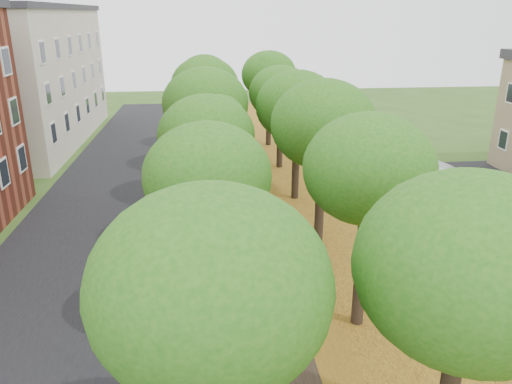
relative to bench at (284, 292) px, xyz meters
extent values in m
cube|color=black|center=(-7.87, 7.62, -0.44)|extent=(8.00, 70.00, 0.01)
cube|color=black|center=(-0.37, 7.62, -0.43)|extent=(3.20, 70.00, 0.01)
cube|color=#B37B21|center=(4.63, 7.62, -0.43)|extent=(7.50, 70.00, 0.01)
cube|color=black|center=(13.13, 8.62, -0.44)|extent=(9.00, 16.00, 0.01)
ellipsoid|color=#1F5A13|center=(-2.57, -7.38, 4.65)|extent=(4.14, 4.14, 3.52)
cylinder|color=black|center=(-2.57, -1.38, 1.43)|extent=(0.40, 0.40, 3.74)
ellipsoid|color=#1F5A13|center=(-2.57, -1.38, 4.65)|extent=(4.14, 4.14, 3.52)
cylinder|color=black|center=(-2.57, 4.62, 1.43)|extent=(0.40, 0.40, 3.74)
ellipsoid|color=#1F5A13|center=(-2.57, 4.62, 4.65)|extent=(4.14, 4.14, 3.52)
cylinder|color=black|center=(-2.57, 10.62, 1.43)|extent=(0.40, 0.40, 3.74)
ellipsoid|color=#1F5A13|center=(-2.57, 10.62, 4.65)|extent=(4.14, 4.14, 3.52)
cylinder|color=black|center=(-2.57, 16.62, 1.43)|extent=(0.40, 0.40, 3.74)
ellipsoid|color=#1F5A13|center=(-2.57, 16.62, 4.65)|extent=(4.14, 4.14, 3.52)
cylinder|color=black|center=(-2.57, 22.62, 1.43)|extent=(0.40, 0.40, 3.74)
ellipsoid|color=#1F5A13|center=(-2.57, 22.62, 4.65)|extent=(4.14, 4.14, 3.52)
ellipsoid|color=#1F5A13|center=(2.23, -7.38, 4.65)|extent=(4.14, 4.14, 3.52)
cylinder|color=black|center=(2.23, -1.38, 1.43)|extent=(0.40, 0.40, 3.74)
ellipsoid|color=#1F5A13|center=(2.23, -1.38, 4.65)|extent=(4.14, 4.14, 3.52)
cylinder|color=black|center=(2.23, 4.62, 1.43)|extent=(0.40, 0.40, 3.74)
ellipsoid|color=#1F5A13|center=(2.23, 4.62, 4.65)|extent=(4.14, 4.14, 3.52)
cylinder|color=black|center=(2.23, 10.62, 1.43)|extent=(0.40, 0.40, 3.74)
ellipsoid|color=#1F5A13|center=(2.23, 10.62, 4.65)|extent=(4.14, 4.14, 3.52)
cylinder|color=black|center=(2.23, 16.62, 1.43)|extent=(0.40, 0.40, 3.74)
ellipsoid|color=#1F5A13|center=(2.23, 16.62, 4.65)|extent=(4.14, 4.14, 3.52)
cylinder|color=black|center=(2.23, 22.62, 1.43)|extent=(0.40, 0.40, 3.74)
ellipsoid|color=#1F5A13|center=(2.23, 22.62, 4.65)|extent=(4.14, 4.14, 3.52)
cube|color=beige|center=(-17.37, 25.62, 4.56)|extent=(10.00, 20.00, 10.00)
cube|color=#2D2D33|center=(-17.37, 25.62, 9.76)|extent=(10.30, 20.30, 0.40)
cube|color=#2B352D|center=(0.06, 0.00, 0.01)|extent=(0.56, 1.81, 0.04)
cube|color=#2B352D|center=(-0.20, -0.01, 0.28)|extent=(0.15, 1.79, 0.26)
cube|color=silver|center=(0.11, -0.81, -0.22)|extent=(0.50, 0.09, 0.45)
cube|color=silver|center=(0.01, 0.82, -0.22)|extent=(0.50, 0.09, 0.45)
cube|color=silver|center=(0.11, -0.81, 0.19)|extent=(0.45, 0.09, 0.04)
cube|color=silver|center=(0.01, 0.82, 0.19)|extent=(0.45, 0.09, 0.04)
imported|color=silver|center=(10.63, 4.69, 0.19)|extent=(3.95, 2.83, 1.25)
imported|color=maroon|center=(10.63, 5.23, 0.30)|extent=(4.72, 2.82, 1.47)
imported|color=#2E2D32|center=(10.63, 7.20, 0.25)|extent=(5.16, 3.60, 1.39)
imported|color=silver|center=(10.63, 13.29, 0.23)|extent=(5.07, 2.84, 1.34)
camera|label=1|loc=(-2.54, -15.20, 9.30)|focal=35.00mm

